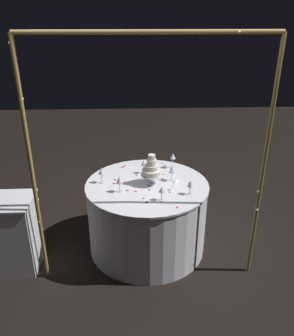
{
  "coord_description": "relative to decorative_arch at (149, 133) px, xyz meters",
  "views": [
    {
      "loc": [
        0.14,
        3.14,
        2.4
      ],
      "look_at": [
        0.0,
        0.0,
        0.96
      ],
      "focal_mm": 36.6,
      "sensor_mm": 36.0,
      "label": 1
    }
  ],
  "objects": [
    {
      "name": "rose_petal_12",
      "position": [
        0.12,
        -0.29,
        -0.7
      ],
      "size": [
        0.04,
        0.03,
        0.0
      ],
      "primitive_type": "ellipsoid",
      "rotation": [
        0.0,
        0.0,
        0.54
      ],
      "color": "#C61951",
      "rests_on": "main_table"
    },
    {
      "name": "rose_petal_7",
      "position": [
        0.05,
        -0.15,
        -0.7
      ],
      "size": [
        0.03,
        0.03,
        0.0
      ],
      "primitive_type": "ellipsoid",
      "rotation": [
        0.0,
        0.0,
        5.38
      ],
      "color": "#C61951",
      "rests_on": "main_table"
    },
    {
      "name": "rose_petal_1",
      "position": [
        0.24,
        -0.9,
        -0.7
      ],
      "size": [
        0.04,
        0.04,
        0.0
      ],
      "primitive_type": "ellipsoid",
      "rotation": [
        0.0,
        0.0,
        1.9
      ],
      "color": "#C61951",
      "rests_on": "main_table"
    },
    {
      "name": "decorative_arch",
      "position": [
        0.0,
        0.0,
        0.0
      ],
      "size": [
        2.06,
        0.05,
        2.29
      ],
      "color": "olive",
      "rests_on": "ground"
    },
    {
      "name": "rose_petal_14",
      "position": [
        -0.19,
        -0.66,
        -0.7
      ],
      "size": [
        0.03,
        0.03,
        0.0
      ],
      "primitive_type": "ellipsoid",
      "rotation": [
        0.0,
        0.0,
        0.78
      ],
      "color": "#C61951",
      "rests_on": "main_table"
    },
    {
      "name": "rose_petal_8",
      "position": [
        0.02,
        -0.07,
        -0.7
      ],
      "size": [
        0.04,
        0.05,
        0.0
      ],
      "primitive_type": "ellipsoid",
      "rotation": [
        0.0,
        0.0,
        5.24
      ],
      "color": "#C61951",
      "rests_on": "main_table"
    },
    {
      "name": "rose_petal_6",
      "position": [
        -0.13,
        -0.65,
        -0.7
      ],
      "size": [
        0.03,
        0.04,
        0.0
      ],
      "primitive_type": "ellipsoid",
      "rotation": [
        0.0,
        0.0,
        1.9
      ],
      "color": "#C61951",
      "rests_on": "main_table"
    },
    {
      "name": "side_table",
      "position": [
        1.34,
        -0.19,
        -1.1
      ],
      "size": [
        0.45,
        0.45,
        0.77
      ],
      "color": "white",
      "rests_on": "ground"
    },
    {
      "name": "rose_petal_0",
      "position": [
        0.2,
        -0.31,
        -0.7
      ],
      "size": [
        0.03,
        0.02,
        0.0
      ],
      "primitive_type": "ellipsoid",
      "rotation": [
        0.0,
        0.0,
        0.0
      ],
      "color": "#C61951",
      "rests_on": "main_table"
    },
    {
      "name": "wine_glass_1",
      "position": [
        -0.31,
        -0.84,
        -0.57
      ],
      "size": [
        0.06,
        0.06,
        0.17
      ],
      "color": "silver",
      "rests_on": "main_table"
    },
    {
      "name": "wine_glass_5",
      "position": [
        -0.26,
        -0.51,
        -0.58
      ],
      "size": [
        0.07,
        0.07,
        0.17
      ],
      "color": "silver",
      "rests_on": "main_table"
    },
    {
      "name": "rose_petal_9",
      "position": [
        0.11,
        -0.66,
        -0.7
      ],
      "size": [
        0.03,
        0.04,
        0.0
      ],
      "primitive_type": "ellipsoid",
      "rotation": [
        0.0,
        0.0,
        4.17
      ],
      "color": "#C61951",
      "rests_on": "main_table"
    },
    {
      "name": "rose_petal_16",
      "position": [
        0.33,
        -0.55,
        -0.7
      ],
      "size": [
        0.04,
        0.04,
        0.0
      ],
      "primitive_type": "ellipsoid",
      "rotation": [
        0.0,
        0.0,
        5.81
      ],
      "color": "#C61951",
      "rests_on": "main_table"
    },
    {
      "name": "wine_glass_3",
      "position": [
        0.47,
        -0.5,
        -0.57
      ],
      "size": [
        0.06,
        0.06,
        0.17
      ],
      "color": "silver",
      "rests_on": "main_table"
    },
    {
      "name": "rose_petal_2",
      "position": [
        0.34,
        -0.47,
        -0.7
      ],
      "size": [
        0.04,
        0.03,
        0.0
      ],
      "primitive_type": "ellipsoid",
      "rotation": [
        0.0,
        0.0,
        6.25
      ],
      "color": "#C61951",
      "rests_on": "main_table"
    },
    {
      "name": "rose_petal_13",
      "position": [
        -0.26,
        -0.35,
        -0.7
      ],
      "size": [
        0.03,
        0.03,
        0.0
      ],
      "primitive_type": "ellipsoid",
      "rotation": [
        0.0,
        0.0,
        5.7
      ],
      "color": "#C61951",
      "rests_on": "main_table"
    },
    {
      "name": "tiered_cake",
      "position": [
        -0.05,
        -0.45,
        -0.54
      ],
      "size": [
        0.22,
        0.22,
        0.32
      ],
      "color": "silver",
      "rests_on": "main_table"
    },
    {
      "name": "wine_glass_6",
      "position": [
        -0.12,
        -0.11,
        -0.6
      ],
      "size": [
        0.06,
        0.06,
        0.14
      ],
      "color": "silver",
      "rests_on": "main_table"
    },
    {
      "name": "main_table",
      "position": [
        0.0,
        -0.45,
        -1.09
      ],
      "size": [
        1.28,
        1.28,
        0.78
      ],
      "color": "white",
      "rests_on": "ground"
    },
    {
      "name": "rose_petal_5",
      "position": [
        -0.2,
        -0.96,
        -0.7
      ],
      "size": [
        0.03,
        0.03,
        0.0
      ],
      "primitive_type": "ellipsoid",
      "rotation": [
        0.0,
        0.0,
        5.71
      ],
      "color": "#C61951",
      "rests_on": "main_table"
    },
    {
      "name": "rose_petal_11",
      "position": [
        0.27,
        -0.87,
        -0.7
      ],
      "size": [
        0.04,
        0.03,
        0.0
      ],
      "primitive_type": "ellipsoid",
      "rotation": [
        0.0,
        0.0,
        0.07
      ],
      "color": "#C61951",
      "rests_on": "main_table"
    },
    {
      "name": "rose_petal_3",
      "position": [
        -0.17,
        -0.56,
        -0.7
      ],
      "size": [
        0.03,
        0.04,
        0.0
      ],
      "primitive_type": "ellipsoid",
      "rotation": [
        0.0,
        0.0,
        1.1
      ],
      "color": "#C61951",
      "rests_on": "main_table"
    },
    {
      "name": "rose_petal_19",
      "position": [
        -0.02,
        -0.32,
        -0.7
      ],
      "size": [
        0.03,
        0.04,
        0.0
      ],
      "primitive_type": "ellipsoid",
      "rotation": [
        0.0,
        0.0,
        5.03
      ],
      "color": "#C61951",
      "rests_on": "main_table"
    },
    {
      "name": "wine_glass_4",
      "position": [
        -0.41,
        -0.21,
        -0.59
      ],
      "size": [
        0.06,
        0.06,
        0.15
      ],
      "color": "silver",
      "rests_on": "main_table"
    },
    {
      "name": "rose_petal_10",
      "position": [
        -0.23,
        -0.9,
        -0.7
      ],
      "size": [
        0.03,
        0.03,
        0.0
      ],
      "primitive_type": "ellipsoid",
      "rotation": [
        0.0,
        0.0,
        2.66
      ],
      "color": "#C61951",
      "rests_on": "main_table"
    },
    {
      "name": "ground_plane",
      "position": [
        0.0,
        -0.45,
        -1.48
      ],
      "size": [
        12.0,
        12.0,
        0.0
      ],
      "primitive_type": "plane",
      "color": "black"
    },
    {
      "name": "cake_knife",
      "position": [
        -0.27,
        -0.41,
        -0.7
      ],
      "size": [
        0.12,
        0.28,
        0.01
      ],
      "color": "silver",
      "rests_on": "main_table"
    },
    {
      "name": "rose_petal_4",
      "position": [
        -0.44,
        -0.44,
        -0.7
      ],
      "size": [
        0.04,
        0.04,
        0.0
      ],
      "primitive_type": "ellipsoid",
      "rotation": [
        0.0,
        0.0,
        0.38
      ],
      "color": "#C61951",
      "rests_on": "main_table"
    },
    {
      "name": "wine_glass_0",
      "position": [
        0.28,
        -0.29,
        -0.58
      ],
      "size": [
        0.06,
        0.06,
        0.17
      ],
      "color": "silver",
      "rests_on": "main_table"
    },
    {
      "name": "rose_petal_18",
      "position": [
        -0.25,
        0.03,
        -0.7
      ],
      "size": [
        0.03,
        0.03,
        0.0
      ],
      "primitive_type": "ellipsoid",
      "rotation": [
        0.0,
        0.0,
        4.45
      ],
      "color": "#C61951",
      "rests_on": "main_table"
    },
    {
      "name": "rose_petal_17",
      "position": [
        -0.14,
        -0.78,
        -0.7
      ],
      "size": [
        0.03,
        0.03,
        0.0
      ],
      "primitive_type": "ellipsoid",
      "rotation": [
        0.0,
        0.0,
        3.68
      ],
      "color": "#C61951",
      "rests_on": "main_table"
    },
    {
      "name": "rose_petal_15",
      "position": [
        -0.21,
        -0.31,
        -0.7
      ],
      "size": [
        0.02,
        0.03,
        0.0
      ],
      "primitive_type": "ellipsoid",
      "rotation": [
        0.0,
        0.0,
        4.47
      ],
      "color": "#C61951",
      "rests_on": "main_table"
    },
    {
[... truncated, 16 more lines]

